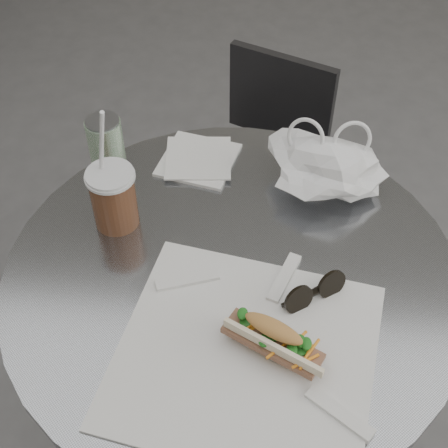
# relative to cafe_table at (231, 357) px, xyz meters

# --- Properties ---
(cafe_table) EXTENTS (0.76, 0.76, 0.74)m
(cafe_table) POSITION_rel_cafe_table_xyz_m (0.00, 0.00, 0.00)
(cafe_table) COLOR slate
(cafe_table) RESTS_ON ground
(chair_far) EXTENTS (0.39, 0.41, 0.70)m
(chair_far) POSITION_rel_cafe_table_xyz_m (0.01, 0.60, -0.15)
(chair_far) COLOR #29292B
(chair_far) RESTS_ON ground
(sandwich_paper) EXTENTS (0.43, 0.41, 0.00)m
(sandwich_paper) POSITION_rel_cafe_table_xyz_m (0.03, -0.16, 0.28)
(sandwich_paper) COLOR white
(sandwich_paper) RESTS_ON cafe_table
(banh_mi) EXTENTS (0.20, 0.15, 0.06)m
(banh_mi) POSITION_rel_cafe_table_xyz_m (0.07, -0.15, 0.31)
(banh_mi) COLOR #C57D4A
(banh_mi) RESTS_ON sandwich_paper
(iced_coffee) EXTENTS (0.09, 0.09, 0.25)m
(iced_coffee) POSITION_rel_cafe_table_xyz_m (-0.21, 0.09, 0.33)
(iced_coffee) COLOR brown
(iced_coffee) RESTS_ON cafe_table
(sunglasses) EXTENTS (0.10, 0.08, 0.05)m
(sunglasses) POSITION_rel_cafe_table_xyz_m (0.13, -0.05, 0.29)
(sunglasses) COLOR black
(sunglasses) RESTS_ON cafe_table
(plastic_bag) EXTENTS (0.22, 0.18, 0.10)m
(plastic_bag) POSITION_rel_cafe_table_xyz_m (0.15, 0.21, 0.32)
(plastic_bag) COLOR white
(plastic_bag) RESTS_ON cafe_table
(napkin_stack) EXTENTS (0.16, 0.16, 0.01)m
(napkin_stack) POSITION_rel_cafe_table_xyz_m (-0.09, 0.26, 0.28)
(napkin_stack) COLOR white
(napkin_stack) RESTS_ON cafe_table
(drink_can) EXTENTS (0.07, 0.07, 0.13)m
(drink_can) POSITION_rel_cafe_table_xyz_m (-0.25, 0.22, 0.34)
(drink_can) COLOR #559054
(drink_can) RESTS_ON cafe_table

